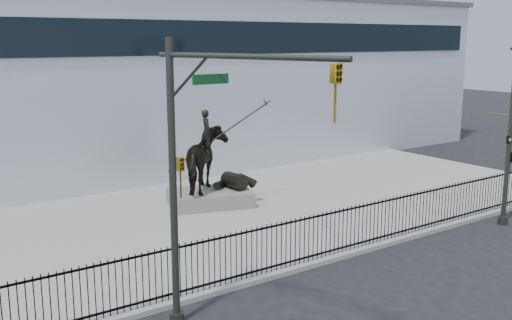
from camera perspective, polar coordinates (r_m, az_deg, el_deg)
ground at (r=19.38m, az=11.61°, el=-9.80°), size 120.00×120.00×0.00m
plaza at (r=24.37m, az=-0.53°, el=-4.92°), size 30.00×12.00×0.15m
building at (r=34.92m, az=-12.97°, el=7.16°), size 44.00×14.00×9.00m
picket_fence at (r=19.90m, az=9.07°, el=-6.38°), size 22.10×0.10×1.50m
statue_plinth at (r=25.05m, az=-4.42°, el=-3.60°), size 3.80×3.14×0.61m
equestrian_statue at (r=24.69m, az=-4.33°, el=-0.02°), size 4.01×3.14×3.55m
traffic_signal_left at (r=13.63m, az=-5.42°, el=-0.97°), size 1.52×4.84×7.00m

